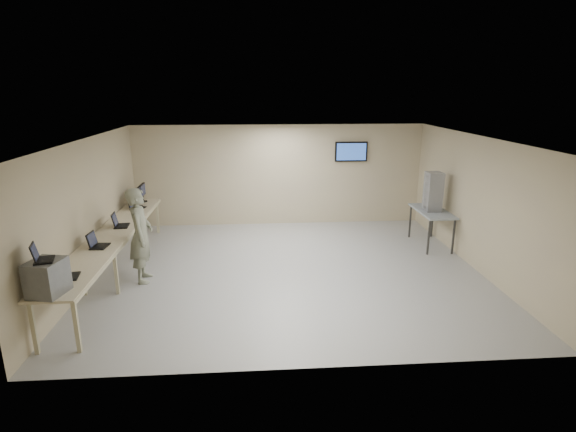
{
  "coord_description": "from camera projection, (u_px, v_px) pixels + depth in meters",
  "views": [
    {
      "loc": [
        -0.67,
        -8.87,
        3.74
      ],
      "look_at": [
        0.0,
        0.2,
        1.15
      ],
      "focal_mm": 28.0,
      "sensor_mm": 36.0,
      "label": 1
    }
  ],
  "objects": [
    {
      "name": "laptop_3",
      "position": [
        136.0,
        206.0,
        10.98
      ],
      "size": [
        0.39,
        0.42,
        0.28
      ],
      "rotation": [
        0.0,
        0.0,
        -0.3
      ],
      "color": "black",
      "rests_on": "workbench"
    },
    {
      "name": "monitor_far",
      "position": [
        142.0,
        191.0,
        11.61
      ],
      "size": [
        0.21,
        0.47,
        0.47
      ],
      "color": "black",
      "rests_on": "workbench"
    },
    {
      "name": "storage_bins",
      "position": [
        433.0,
        192.0,
        10.76
      ],
      "size": [
        0.36,
        0.4,
        0.94
      ],
      "color": "gray",
      "rests_on": "side_table"
    },
    {
      "name": "laptop_1",
      "position": [
        96.0,
        243.0,
        8.32
      ],
      "size": [
        0.32,
        0.39,
        0.29
      ],
      "rotation": [
        0.0,
        0.0,
        -0.07
      ],
      "color": "black",
      "rests_on": "workbench"
    },
    {
      "name": "equipment_box",
      "position": [
        47.0,
        277.0,
        6.37
      ],
      "size": [
        0.52,
        0.57,
        0.51
      ],
      "primitive_type": "cube",
      "rotation": [
        0.0,
        0.0,
        -0.22
      ],
      "color": "#5A5D5F",
      "rests_on": "workbench"
    },
    {
      "name": "workbench",
      "position": [
        113.0,
        238.0,
        9.1
      ],
      "size": [
        0.76,
        6.0,
        0.9
      ],
      "color": "tan",
      "rests_on": "ground"
    },
    {
      "name": "laptop_2",
      "position": [
        119.0,
        223.0,
        9.56
      ],
      "size": [
        0.34,
        0.4,
        0.3
      ],
      "rotation": [
        0.0,
        0.0,
        0.09
      ],
      "color": "black",
      "rests_on": "workbench"
    },
    {
      "name": "room",
      "position": [
        290.0,
        206.0,
        9.25
      ],
      "size": [
        8.01,
        7.01,
        2.81
      ],
      "color": "#959595",
      "rests_on": "ground"
    },
    {
      "name": "laptop_on_box",
      "position": [
        40.0,
        256.0,
        6.28
      ],
      "size": [
        0.35,
        0.38,
        0.26
      ],
      "rotation": [
        0.0,
        0.0,
        0.27
      ],
      "color": "black",
      "rests_on": "equipment_box"
    },
    {
      "name": "laptop_0",
      "position": [
        66.0,
        273.0,
        6.98
      ],
      "size": [
        0.33,
        0.38,
        0.27
      ],
      "rotation": [
        0.0,
        0.0,
        0.17
      ],
      "color": "black",
      "rests_on": "workbench"
    },
    {
      "name": "soldier",
      "position": [
        141.0,
        235.0,
        8.84
      ],
      "size": [
        0.52,
        0.74,
        1.91
      ],
      "primitive_type": "imported",
      "rotation": [
        0.0,
        0.0,
        1.67
      ],
      "color": "#606B4E",
      "rests_on": "ground"
    },
    {
      "name": "monitor_near",
      "position": [
        138.0,
        196.0,
        11.14
      ],
      "size": [
        0.21,
        0.47,
        0.46
      ],
      "color": "black",
      "rests_on": "workbench"
    },
    {
      "name": "side_table",
      "position": [
        432.0,
        213.0,
        10.9
      ],
      "size": [
        0.69,
        1.48,
        0.89
      ],
      "color": "gray",
      "rests_on": "ground"
    }
  ]
}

